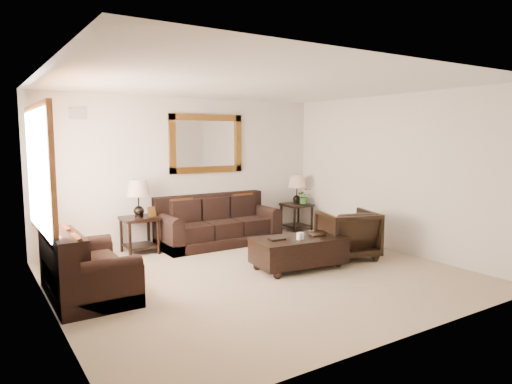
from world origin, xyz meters
TOP-DOWN VIEW (x-y plane):
  - room at (0.00, 0.00)m, footprint 5.51×5.01m
  - window at (-2.70, 0.90)m, footprint 0.07×1.96m
  - mirror at (0.40, 2.47)m, footprint 1.50×0.06m
  - air_vent at (-1.90, 2.48)m, footprint 0.25×0.02m
  - sofa at (0.40, 2.06)m, footprint 2.21×0.95m
  - loveseat at (-2.33, 0.43)m, footprint 0.91×1.54m
  - end_table_left at (-1.04, 2.17)m, footprint 0.57×0.57m
  - end_table_right at (2.35, 2.19)m, footprint 0.54×0.54m
  - coffee_table at (0.68, -0.01)m, footprint 1.46×0.90m
  - armchair at (1.73, 0.04)m, footprint 1.04×1.01m
  - potted_plant at (2.46, 2.09)m, footprint 0.37×0.39m

SIDE VIEW (x-z plane):
  - coffee_table at x=0.68m, z-range 0.00..0.58m
  - loveseat at x=-2.33m, z-range -0.11..0.75m
  - sofa at x=0.40m, z-range -0.12..0.78m
  - armchair at x=1.73m, z-range 0.00..0.87m
  - potted_plant at x=2.46m, z-range 0.58..0.84m
  - end_table_right at x=2.35m, z-range 0.18..1.36m
  - end_table_left at x=-1.04m, z-range 0.19..1.45m
  - room at x=0.00m, z-range 0.00..2.71m
  - window at x=-2.70m, z-range 0.72..2.38m
  - mirror at x=0.40m, z-range 1.30..2.40m
  - air_vent at x=-1.90m, z-range 2.26..2.44m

